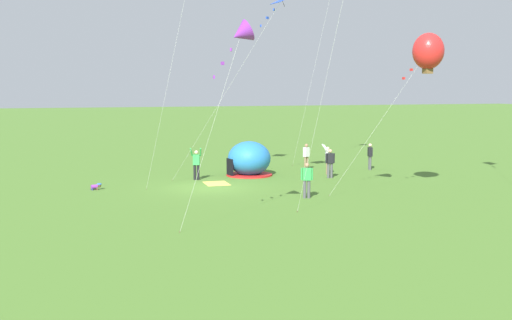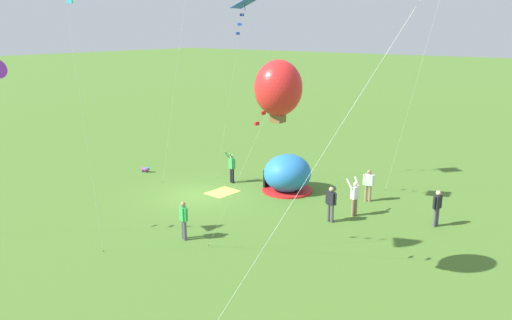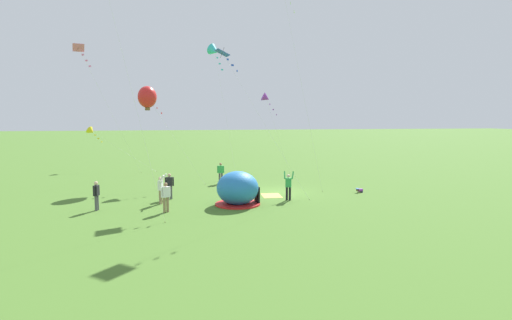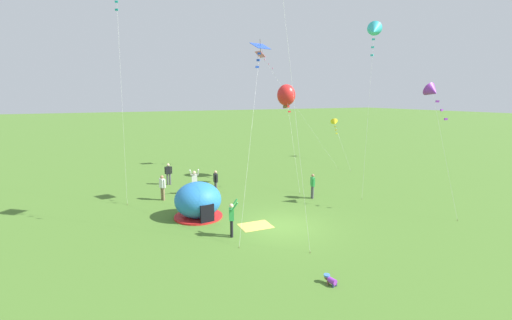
% 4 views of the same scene
% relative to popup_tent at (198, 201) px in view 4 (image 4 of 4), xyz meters
% --- Properties ---
extents(ground_plane, '(300.00, 300.00, 0.00)m').
position_rel_popup_tent_xyz_m(ground_plane, '(3.65, -3.39, -1.00)').
color(ground_plane, '#477028').
extents(popup_tent, '(2.81, 2.81, 2.10)m').
position_rel_popup_tent_xyz_m(popup_tent, '(0.00, 0.00, 0.00)').
color(popup_tent, '#2672BF').
rests_on(popup_tent, ground).
extents(picnic_blanket, '(1.77, 1.39, 0.01)m').
position_rel_popup_tent_xyz_m(picnic_blanket, '(2.39, -2.72, -0.99)').
color(picnic_blanket, gold).
rests_on(picnic_blanket, ground).
extents(toddler_crawling, '(0.32, 0.55, 0.32)m').
position_rel_popup_tent_xyz_m(toddler_crawling, '(2.33, -9.24, -0.82)').
color(toddler_crawling, purple).
rests_on(toddler_crawling, ground).
extents(person_far_back, '(0.58, 0.32, 1.72)m').
position_rel_popup_tent_xyz_m(person_far_back, '(0.06, 8.32, -0.03)').
color(person_far_back, '#4C4C51').
rests_on(person_far_back, ground).
extents(person_watching_sky, '(0.38, 0.54, 1.72)m').
position_rel_popup_tent_xyz_m(person_watching_sky, '(-1.20, 4.33, -0.03)').
color(person_watching_sky, '#8C7251').
rests_on(person_watching_sky, ground).
extents(person_with_toddler, '(0.26, 0.59, 1.72)m').
position_rel_popup_tent_xyz_m(person_with_toddler, '(2.56, 4.20, -0.03)').
color(person_with_toddler, '#4C4C51').
rests_on(person_with_toddler, ground).
extents(person_center_field, '(0.36, 0.55, 1.72)m').
position_rel_popup_tent_xyz_m(person_center_field, '(8.20, 0.20, -0.03)').
color(person_center_field, '#4C4C51').
rests_on(person_center_field, ground).
extents(person_arms_raised, '(0.61, 0.71, 1.89)m').
position_rel_popup_tent_xyz_m(person_arms_raised, '(0.70, -3.46, 0.00)').
color(person_arms_raised, black).
rests_on(person_arms_raised, ground).
extents(person_flying_kite, '(0.69, 0.57, 1.89)m').
position_rel_popup_tent_xyz_m(person_flying_kite, '(1.15, 4.71, 0.00)').
color(person_flying_kite, '#8C7251').
rests_on(person_flying_kite, ground).
extents(kite_pink, '(7.09, 4.35, 11.15)m').
position_rel_popup_tent_xyz_m(kite_pink, '(9.88, 10.89, 9.43)').
color(kite_pink, silver).
rests_on(kite_pink, ground).
extents(kite_purple, '(0.85, 2.88, 7.77)m').
position_rel_popup_tent_xyz_m(kite_purple, '(13.11, -4.69, 6.24)').
color(kite_purple, silver).
rests_on(kite_purple, ground).
extents(kite_yellow, '(3.79, 7.26, 4.50)m').
position_rel_popup_tent_xyz_m(kite_yellow, '(19.78, 12.41, 2.99)').
color(kite_yellow, silver).
rests_on(kite_yellow, ground).
extents(kite_blue, '(4.32, 5.80, 10.29)m').
position_rel_popup_tent_xyz_m(kite_blue, '(4.12, 0.24, 8.63)').
color(kite_blue, silver).
rests_on(kite_blue, ground).
extents(kite_red, '(2.18, 5.25, 7.94)m').
position_rel_popup_tent_xyz_m(kite_red, '(9.44, 5.96, 6.06)').
color(kite_red, silver).
rests_on(kite_red, ground).
extents(kite_cyan, '(2.68, 2.51, 12.12)m').
position_rel_popup_tent_xyz_m(kite_cyan, '(12.96, 0.16, 10.46)').
color(kite_cyan, silver).
rests_on(kite_cyan, ground).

